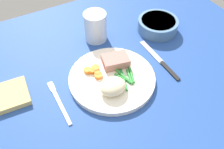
{
  "coord_description": "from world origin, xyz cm",
  "views": [
    {
      "loc": [
        -22.31,
        -44.84,
        59.07
      ],
      "look_at": [
        1.29,
        -1.96,
        4.6
      ],
      "focal_mm": 39.41,
      "sensor_mm": 36.0,
      "label": 1
    }
  ],
  "objects_px": {
    "dinner_plate": "(112,78)",
    "water_glass": "(96,28)",
    "fork": "(59,102)",
    "salad_bowl": "(158,24)",
    "knife": "(160,61)",
    "napkin": "(4,97)",
    "meat_portion": "(116,61)"
  },
  "relations": [
    {
      "from": "dinner_plate",
      "to": "knife",
      "type": "bearing_deg",
      "value": -0.92
    },
    {
      "from": "fork",
      "to": "knife",
      "type": "xyz_separation_m",
      "value": [
        0.35,
        -0.0,
        -0.0
      ]
    },
    {
      "from": "water_glass",
      "to": "salad_bowl",
      "type": "height_order",
      "value": "water_glass"
    },
    {
      "from": "salad_bowl",
      "to": "water_glass",
      "type": "bearing_deg",
      "value": 163.34
    },
    {
      "from": "meat_portion",
      "to": "fork",
      "type": "relative_size",
      "value": 0.48
    },
    {
      "from": "salad_bowl",
      "to": "napkin",
      "type": "relative_size",
      "value": 1.06
    },
    {
      "from": "fork",
      "to": "salad_bowl",
      "type": "bearing_deg",
      "value": 18.11
    },
    {
      "from": "meat_portion",
      "to": "napkin",
      "type": "xyz_separation_m",
      "value": [
        -0.34,
        0.04,
        -0.02
      ]
    },
    {
      "from": "dinner_plate",
      "to": "salad_bowl",
      "type": "relative_size",
      "value": 1.8
    },
    {
      "from": "fork",
      "to": "napkin",
      "type": "relative_size",
      "value": 1.21
    },
    {
      "from": "dinner_plate",
      "to": "salad_bowl",
      "type": "distance_m",
      "value": 0.3
    },
    {
      "from": "meat_portion",
      "to": "knife",
      "type": "xyz_separation_m",
      "value": [
        0.14,
        -0.04,
        -0.03
      ]
    },
    {
      "from": "dinner_plate",
      "to": "water_glass",
      "type": "bearing_deg",
      "value": 77.23
    },
    {
      "from": "knife",
      "to": "napkin",
      "type": "distance_m",
      "value": 0.49
    },
    {
      "from": "water_glass",
      "to": "knife",
      "type": "bearing_deg",
      "value": -57.18
    },
    {
      "from": "dinner_plate",
      "to": "meat_portion",
      "type": "bearing_deg",
      "value": 49.4
    },
    {
      "from": "water_glass",
      "to": "dinner_plate",
      "type": "bearing_deg",
      "value": -102.77
    },
    {
      "from": "fork",
      "to": "knife",
      "type": "distance_m",
      "value": 0.35
    },
    {
      "from": "fork",
      "to": "salad_bowl",
      "type": "xyz_separation_m",
      "value": [
        0.44,
        0.14,
        0.02
      ]
    },
    {
      "from": "dinner_plate",
      "to": "salad_bowl",
      "type": "bearing_deg",
      "value": 27.05
    },
    {
      "from": "dinner_plate",
      "to": "meat_portion",
      "type": "height_order",
      "value": "meat_portion"
    },
    {
      "from": "dinner_plate",
      "to": "knife",
      "type": "relative_size",
      "value": 1.28
    },
    {
      "from": "knife",
      "to": "napkin",
      "type": "xyz_separation_m",
      "value": [
        -0.48,
        0.09,
        0.01
      ]
    },
    {
      "from": "meat_portion",
      "to": "salad_bowl",
      "type": "bearing_deg",
      "value": 22.3
    },
    {
      "from": "water_glass",
      "to": "napkin",
      "type": "distance_m",
      "value": 0.37
    },
    {
      "from": "fork",
      "to": "napkin",
      "type": "distance_m",
      "value": 0.16
    },
    {
      "from": "meat_portion",
      "to": "napkin",
      "type": "distance_m",
      "value": 0.34
    },
    {
      "from": "napkin",
      "to": "meat_portion",
      "type": "bearing_deg",
      "value": -7.44
    },
    {
      "from": "meat_portion",
      "to": "water_glass",
      "type": "height_order",
      "value": "water_glass"
    },
    {
      "from": "salad_bowl",
      "to": "napkin",
      "type": "bearing_deg",
      "value": -174.96
    },
    {
      "from": "meat_portion",
      "to": "fork",
      "type": "height_order",
      "value": "meat_portion"
    },
    {
      "from": "meat_portion",
      "to": "fork",
      "type": "distance_m",
      "value": 0.21
    }
  ]
}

